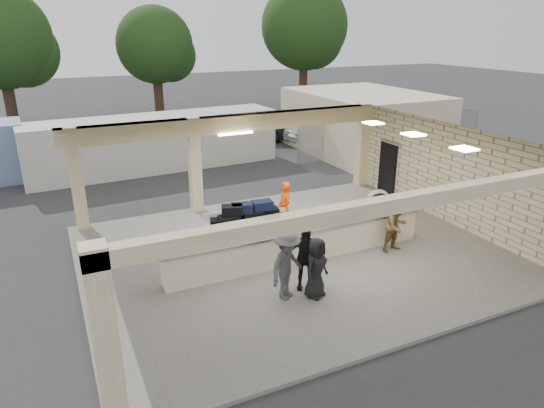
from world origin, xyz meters
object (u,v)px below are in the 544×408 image
passenger_a (396,226)px  car_white_b (355,123)px  baggage_handler (284,208)px  passenger_b (305,257)px  car_white_a (323,131)px  drum_fan (379,202)px  container_white (156,143)px  baggage_counter (300,245)px  luggage_cart (248,224)px  passenger_d (316,268)px  passenger_c (287,265)px  car_dark (293,127)px

passenger_a → car_white_b: size_ratio=0.35×
baggage_handler → passenger_b: 3.60m
passenger_b → car_white_a: bearing=88.8°
drum_fan → container_white: bearing=145.6°
baggage_counter → luggage_cart: (-1.11, 1.26, 0.37)m
passenger_d → passenger_c: bearing=133.2°
baggage_counter → passenger_b: size_ratio=4.68×
baggage_counter → baggage_handler: baggage_handler is taller
passenger_a → baggage_counter: bearing=162.6°
baggage_counter → passenger_a: bearing=-13.0°
car_dark → passenger_a: bearing=176.7°
drum_fan → car_white_a: size_ratio=0.20×
passenger_d → car_white_a: bearing=31.8°
luggage_cart → container_white: 10.54m
passenger_b → container_white: size_ratio=0.15×
car_dark → baggage_handler: bearing=164.3°
baggage_counter → passenger_d: size_ratio=5.19×
baggage_counter → baggage_handler: size_ratio=4.67×
car_white_b → car_dark: (-4.32, 0.23, 0.05)m
passenger_a → passenger_b: bearing=-171.9°
passenger_a → baggage_handler: bearing=128.5°
drum_fan → car_white_b: car_white_b is taller
luggage_cart → passenger_d: bearing=-68.1°
baggage_handler → passenger_d: baggage_handler is taller
passenger_d → container_white: bearing=67.0°
car_dark → passenger_d: bearing=167.2°
drum_fan → passenger_c: bearing=-121.4°
passenger_d → container_white: size_ratio=0.13×
car_white_b → passenger_c: bearing=157.2°
car_white_a → container_white: container_white is taller
car_white_a → car_dark: bearing=32.2°
drum_fan → passenger_d: size_ratio=0.59×
baggage_counter → baggage_handler: (0.46, 1.95, 0.39)m
passenger_b → car_white_a: 17.42m
baggage_counter → passenger_b: bearing=-114.2°
container_white → drum_fan: bearing=-63.0°
luggage_cart → car_dark: luggage_cart is taller
car_white_a → passenger_b: bearing=134.9°
car_white_a → passenger_d: bearing=135.9°
passenger_d → container_white: 13.76m
passenger_b → car_white_a: size_ratio=0.38×
car_dark → drum_fan: bearing=179.2°
drum_fan → passenger_b: passenger_b is taller
luggage_cart → passenger_d: 3.24m
baggage_handler → container_white: bearing=-167.1°
container_white → passenger_a: bearing=-73.9°
passenger_b → container_white: (-0.85, 13.25, 0.30)m
baggage_handler → car_white_a: size_ratio=0.38×
baggage_counter → car_white_a: 15.83m
passenger_d → car_white_b: size_ratio=0.35×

